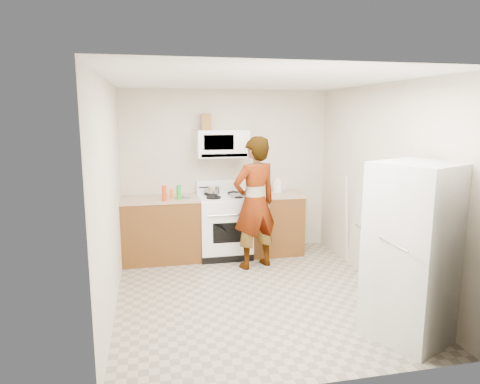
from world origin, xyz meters
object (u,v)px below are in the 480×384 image
object	(u,v)px
person	(255,203)
kettle	(278,186)
microwave	(222,144)
fridge	(414,252)
gas_range	(224,225)
saucepan	(213,189)

from	to	relation	value
person	kettle	distance (m)	0.86
microwave	fridge	bearing A→B (deg)	-65.01
gas_range	microwave	xyz separation A→B (m)	(0.00, 0.13, 1.21)
kettle	saucepan	bearing A→B (deg)	161.19
microwave	saucepan	xyz separation A→B (m)	(-0.14, 0.02, -0.69)
gas_range	saucepan	xyz separation A→B (m)	(-0.14, 0.15, 0.52)
saucepan	microwave	bearing A→B (deg)	-7.78
person	fridge	bearing A→B (deg)	95.65
gas_range	saucepan	world-z (taller)	gas_range
gas_range	saucepan	bearing A→B (deg)	134.21
fridge	saucepan	size ratio (longest dim) A/B	8.62
microwave	person	size ratio (longest dim) A/B	0.41
person	kettle	size ratio (longest dim) A/B	10.31
gas_range	person	size ratio (longest dim) A/B	0.61
fridge	kettle	xyz separation A→B (m)	(-0.47, 2.85, 0.17)
gas_range	fridge	world-z (taller)	fridge
person	microwave	bearing A→B (deg)	-83.21
microwave	fridge	size ratio (longest dim) A/B	0.45
person	kettle	xyz separation A→B (m)	(0.53, 0.67, 0.10)
fridge	kettle	size ratio (longest dim) A/B	9.53
microwave	fridge	world-z (taller)	microwave
microwave	person	bearing A→B (deg)	-64.14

